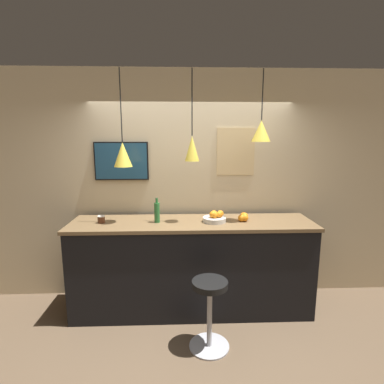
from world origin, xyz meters
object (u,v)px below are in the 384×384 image
at_px(fruit_bowl, 215,218).
at_px(mounted_tv, 121,161).
at_px(bar_stool, 210,304).
at_px(spread_jar, 101,219).
at_px(juice_bottle, 157,212).

distance_m(fruit_bowl, mounted_tv, 1.36).
bearing_deg(fruit_bowl, mounted_tv, 159.71).
xyz_separation_m(bar_stool, fruit_bowl, (0.12, 0.67, 0.69)).
distance_m(bar_stool, fruit_bowl, 0.97).
height_order(bar_stool, fruit_bowl, fruit_bowl).
distance_m(bar_stool, spread_jar, 1.53).
bearing_deg(mounted_tv, spread_jar, -112.90).
height_order(bar_stool, spread_jar, spread_jar).
height_order(fruit_bowl, juice_bottle, juice_bottle).
xyz_separation_m(fruit_bowl, mounted_tv, (-1.13, 0.42, 0.62)).
height_order(fruit_bowl, spread_jar, fruit_bowl).
bearing_deg(juice_bottle, mounted_tv, 137.94).
height_order(bar_stool, juice_bottle, juice_bottle).
xyz_separation_m(fruit_bowl, juice_bottle, (-0.67, 0.00, 0.07)).
bearing_deg(fruit_bowl, spread_jar, 179.95).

